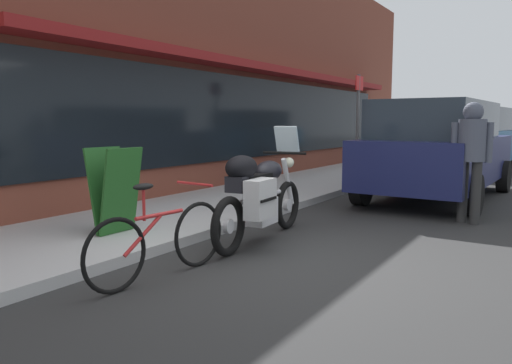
{
  "coord_description": "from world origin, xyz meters",
  "views": [
    {
      "loc": [
        -4.54,
        -2.56,
        1.47
      ],
      "look_at": [
        0.86,
        0.77,
        0.7
      ],
      "focal_mm": 35.09,
      "sensor_mm": 36.0,
      "label": 1
    }
  ],
  "objects_px": {
    "touring_motorcycle": "(259,193)",
    "parked_bicycle": "(160,241)",
    "sandwich_board_sign": "(115,190)",
    "parked_car_down_block": "(475,138)",
    "parking_sign_pole": "(358,118)",
    "parked_minivan": "(439,148)",
    "pedestrian_walking": "(471,147)"
  },
  "relations": [
    {
      "from": "pedestrian_walking",
      "to": "parked_car_down_block",
      "type": "height_order",
      "value": "parked_car_down_block"
    },
    {
      "from": "touring_motorcycle",
      "to": "parked_minivan",
      "type": "height_order",
      "value": "parked_minivan"
    },
    {
      "from": "touring_motorcycle",
      "to": "pedestrian_walking",
      "type": "relative_size",
      "value": 1.29
    },
    {
      "from": "pedestrian_walking",
      "to": "parked_minivan",
      "type": "bearing_deg",
      "value": 22.21
    },
    {
      "from": "pedestrian_walking",
      "to": "sandwich_board_sign",
      "type": "xyz_separation_m",
      "value": [
        -3.5,
        3.47,
        -0.46
      ]
    },
    {
      "from": "parking_sign_pole",
      "to": "touring_motorcycle",
      "type": "bearing_deg",
      "value": -170.61
    },
    {
      "from": "parking_sign_pole",
      "to": "parked_car_down_block",
      "type": "bearing_deg",
      "value": -20.28
    },
    {
      "from": "parking_sign_pole",
      "to": "sandwich_board_sign",
      "type": "bearing_deg",
      "value": 175.69
    },
    {
      "from": "pedestrian_walking",
      "to": "parked_car_down_block",
      "type": "xyz_separation_m",
      "value": [
        8.27,
        1.14,
        -0.12
      ]
    },
    {
      "from": "touring_motorcycle",
      "to": "pedestrian_walking",
      "type": "bearing_deg",
      "value": -36.78
    },
    {
      "from": "parked_minivan",
      "to": "parked_car_down_block",
      "type": "bearing_deg",
      "value": 2.37
    },
    {
      "from": "parked_bicycle",
      "to": "sandwich_board_sign",
      "type": "bearing_deg",
      "value": 61.42
    },
    {
      "from": "parked_bicycle",
      "to": "pedestrian_walking",
      "type": "distance_m",
      "value": 4.8
    },
    {
      "from": "parked_bicycle",
      "to": "parking_sign_pole",
      "type": "relative_size",
      "value": 0.7
    },
    {
      "from": "parked_minivan",
      "to": "parking_sign_pole",
      "type": "xyz_separation_m",
      "value": [
        1.2,
        2.06,
        0.59
      ]
    },
    {
      "from": "parked_bicycle",
      "to": "parked_minivan",
      "type": "xyz_separation_m",
      "value": [
        6.46,
        -1.14,
        0.6
      ]
    },
    {
      "from": "sandwich_board_sign",
      "to": "parked_car_down_block",
      "type": "bearing_deg",
      "value": -11.18
    },
    {
      "from": "touring_motorcycle",
      "to": "parked_bicycle",
      "type": "bearing_deg",
      "value": 177.6
    },
    {
      "from": "pedestrian_walking",
      "to": "parking_sign_pole",
      "type": "bearing_deg",
      "value": 41.15
    },
    {
      "from": "touring_motorcycle",
      "to": "pedestrian_walking",
      "type": "distance_m",
      "value": 3.31
    },
    {
      "from": "parked_minivan",
      "to": "parked_car_down_block",
      "type": "relative_size",
      "value": 1.04
    },
    {
      "from": "parked_bicycle",
      "to": "pedestrian_walking",
      "type": "relative_size",
      "value": 0.97
    },
    {
      "from": "parked_minivan",
      "to": "sandwich_board_sign",
      "type": "relative_size",
      "value": 4.8
    },
    {
      "from": "parked_minivan",
      "to": "pedestrian_walking",
      "type": "height_order",
      "value": "parked_minivan"
    },
    {
      "from": "parked_bicycle",
      "to": "sandwich_board_sign",
      "type": "xyz_separation_m",
      "value": [
        0.78,
        1.44,
        0.28
      ]
    },
    {
      "from": "parked_bicycle",
      "to": "parking_sign_pole",
      "type": "distance_m",
      "value": 7.81
    },
    {
      "from": "sandwich_board_sign",
      "to": "touring_motorcycle",
      "type": "bearing_deg",
      "value": -59.77
    },
    {
      "from": "sandwich_board_sign",
      "to": "parking_sign_pole",
      "type": "distance_m",
      "value": 6.95
    },
    {
      "from": "touring_motorcycle",
      "to": "sandwich_board_sign",
      "type": "bearing_deg",
      "value": 120.23
    },
    {
      "from": "touring_motorcycle",
      "to": "sandwich_board_sign",
      "type": "relative_size",
      "value": 2.18
    },
    {
      "from": "pedestrian_walking",
      "to": "parked_car_down_block",
      "type": "bearing_deg",
      "value": 7.86
    },
    {
      "from": "pedestrian_walking",
      "to": "parking_sign_pole",
      "type": "xyz_separation_m",
      "value": [
        3.38,
        2.95,
        0.45
      ]
    }
  ]
}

